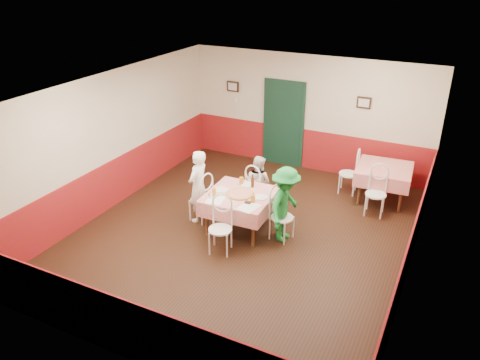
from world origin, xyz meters
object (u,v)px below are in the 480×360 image
at_px(chair_near, 220,230).
at_px(glass_c, 241,181).
at_px(chair_right, 282,217).
at_px(chair_second_a, 349,174).
at_px(diner_far, 258,183).
at_px(pizza, 240,194).
at_px(glass_a, 214,192).
at_px(chair_second_b, 376,195).
at_px(second_table, 382,183).
at_px(beer_bottle, 253,181).
at_px(main_table, 240,212).
at_px(glass_b, 253,199).
at_px(diner_left, 198,186).
at_px(diner_right, 285,205).
at_px(wallet, 248,202).
at_px(chair_left, 201,200).
at_px(chair_far, 257,190).

bearing_deg(chair_near, glass_c, 85.54).
distance_m(chair_right, chair_second_a, 2.53).
bearing_deg(chair_right, diner_far, 55.90).
distance_m(chair_near, pizza, 0.89).
bearing_deg(diner_far, glass_a, 80.92).
xyz_separation_m(chair_second_a, chair_second_b, (0.75, -0.75, 0.00)).
relative_size(second_table, chair_right, 1.24).
distance_m(glass_a, beer_bottle, 0.81).
xyz_separation_m(main_table, diner_far, (-0.03, 0.90, 0.22)).
height_order(chair_second_b, diner_far, diner_far).
distance_m(pizza, beer_bottle, 0.42).
relative_size(chair_second_b, glass_b, 6.19).
xyz_separation_m(glass_b, diner_left, (-1.26, 0.16, -0.09)).
relative_size(chair_near, diner_right, 0.62).
bearing_deg(glass_a, wallet, 0.48).
distance_m(beer_bottle, diner_far, 0.61).
height_order(glass_a, glass_b, glass_b).
bearing_deg(chair_second_a, pizza, -33.85).
xyz_separation_m(chair_second_a, glass_a, (-1.87, -2.75, 0.38)).
height_order(chair_left, beer_bottle, beer_bottle).
bearing_deg(second_table, chair_right, -119.02).
relative_size(chair_far, wallet, 8.18).
bearing_deg(diner_left, wallet, 81.11).
bearing_deg(chair_second_b, chair_left, -153.89).
relative_size(chair_far, beer_bottle, 3.88).
xyz_separation_m(glass_a, glass_b, (0.77, 0.07, 0.01)).
relative_size(main_table, wallet, 11.09).
distance_m(chair_far, diner_far, 0.15).
xyz_separation_m(glass_b, diner_right, (0.54, 0.23, -0.10)).
bearing_deg(chair_left, diner_far, 150.28).
distance_m(beer_bottle, diner_left, 1.07).
relative_size(chair_second_b, wallet, 8.18).
bearing_deg(glass_a, glass_b, 5.14).
relative_size(chair_near, diner_far, 0.76).
bearing_deg(diner_far, diner_right, 145.90).
bearing_deg(diner_left, beer_bottle, 114.45).
distance_m(chair_second_a, pizza, 2.91).
xyz_separation_m(main_table, glass_a, (-0.41, -0.27, 0.45)).
relative_size(chair_near, glass_b, 6.19).
distance_m(chair_second_a, wallet, 3.00).
xyz_separation_m(pizza, beer_bottle, (0.07, 0.40, 0.10)).
distance_m(chair_left, pizza, 0.92).
bearing_deg(diner_right, diner_far, 47.73).
height_order(chair_far, wallet, chair_far).
height_order(beer_bottle, diner_right, diner_right).
bearing_deg(main_table, diner_left, -177.95).
relative_size(chair_second_a, diner_right, 0.62).
bearing_deg(pizza, chair_far, 92.96).
bearing_deg(pizza, wallet, -40.93).
distance_m(pizza, diner_left, 0.91).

